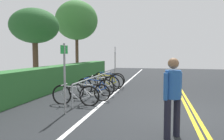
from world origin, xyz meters
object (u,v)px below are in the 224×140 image
(sign_post_far, at_px, (115,62))
(pedestrian, at_px, (173,92))
(bicycle_2, at_px, (95,87))
(sign_post_near, at_px, (65,71))
(tree_far_right, at_px, (77,21))
(bicycle_3, at_px, (101,84))
(bicycle_0, at_px, (75,95))
(bicycle_4, at_px, (107,82))
(tree_mid, at_px, (35,26))
(bicycle_5, at_px, (109,79))
(bicycle_1, at_px, (89,92))
(bike_rack, at_px, (97,80))

(sign_post_far, bearing_deg, pedestrian, -159.35)
(bicycle_2, height_order, sign_post_near, sign_post_near)
(tree_far_right, bearing_deg, bicycle_3, -149.14)
(bicycle_0, xyz_separation_m, tree_far_right, (8.71, 3.48, 3.92))
(sign_post_far, bearing_deg, bicycle_4, 178.21)
(sign_post_near, distance_m, tree_mid, 6.74)
(bicycle_3, relative_size, bicycle_5, 0.94)
(pedestrian, distance_m, sign_post_far, 7.89)
(bicycle_2, xyz_separation_m, bicycle_5, (2.53, 0.03, 0.01))
(bicycle_0, bearing_deg, bicycle_1, -11.00)
(bicycle_2, distance_m, sign_post_near, 2.95)
(bicycle_4, distance_m, bicycle_5, 0.85)
(bicycle_4, bearing_deg, tree_far_right, 35.11)
(bicycle_4, relative_size, sign_post_near, 0.85)
(bicycle_2, bearing_deg, bicycle_1, -178.40)
(bike_rack, bearing_deg, bicycle_0, 178.22)
(sign_post_near, xyz_separation_m, tree_mid, (4.96, 4.10, 2.00))
(bicycle_3, bearing_deg, sign_post_far, -2.42)
(bicycle_3, distance_m, sign_post_near, 3.77)
(bike_rack, relative_size, tree_far_right, 0.92)
(bicycle_3, distance_m, bicycle_5, 1.68)
(bicycle_1, height_order, bicycle_4, bicycle_4)
(bicycle_2, xyz_separation_m, sign_post_far, (3.44, -0.12, 0.94))
(sign_post_far, xyz_separation_m, tree_mid, (-1.30, 4.25, 1.94))
(bicycle_2, bearing_deg, bicycle_5, 0.61)
(bicycle_3, bearing_deg, sign_post_near, 179.40)
(pedestrian, xyz_separation_m, sign_post_far, (7.37, 2.78, 0.34))
(bicycle_4, xyz_separation_m, sign_post_far, (1.75, -0.05, 0.93))
(bicycle_5, relative_size, pedestrian, 1.10)
(bicycle_1, bearing_deg, pedestrian, -136.68)
(bicycle_0, height_order, tree_mid, tree_mid)
(pedestrian, relative_size, sign_post_near, 0.81)
(bicycle_0, relative_size, sign_post_far, 0.80)
(bike_rack, xyz_separation_m, tree_far_right, (6.50, 3.55, 3.69))
(bicycle_0, relative_size, tree_far_right, 0.30)
(tree_mid, bearing_deg, bicycle_3, -107.29)
(tree_mid, height_order, tree_far_right, tree_far_right)
(bicycle_5, distance_m, tree_far_right, 6.90)
(bicycle_2, relative_size, pedestrian, 1.04)
(bike_rack, bearing_deg, sign_post_far, -3.72)
(sign_post_far, relative_size, tree_far_right, 0.37)
(bicycle_5, bearing_deg, sign_post_near, 179.96)
(bike_rack, xyz_separation_m, bicycle_4, (1.25, -0.14, -0.21))
(bicycle_3, distance_m, tree_far_right, 8.09)
(pedestrian, distance_m, sign_post_near, 3.15)
(tree_mid, bearing_deg, bike_rack, -112.73)
(bicycle_0, distance_m, pedestrian, 3.78)
(bike_rack, relative_size, sign_post_far, 2.49)
(bicycle_5, distance_m, sign_post_near, 5.42)
(bike_rack, height_order, sign_post_far, sign_post_far)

